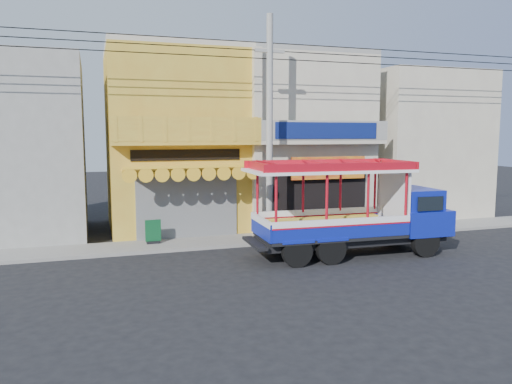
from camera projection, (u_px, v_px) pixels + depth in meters
ground at (328, 261)px, 17.36m from camera, size 90.00×90.00×0.00m
sidewalk at (286, 237)px, 21.12m from camera, size 30.00×2.00×0.12m
shophouse_left at (175, 140)px, 23.15m from camera, size 6.00×7.50×8.24m
shophouse_right at (294, 140)px, 25.01m from camera, size 6.00×6.75×8.24m
party_pilaster at (257, 143)px, 21.15m from camera, size 0.35×0.30×8.00m
filler_building_left at (9, 148)px, 21.05m from camera, size 6.00×6.00×7.60m
filler_building_right at (413, 145)px, 27.24m from camera, size 6.00×6.00×7.60m
utility_pole at (273, 118)px, 19.62m from camera, size 28.00×0.26×9.00m
songthaew_truck at (364, 210)px, 18.19m from camera, size 7.48×2.71×3.45m
green_sign at (153, 234)px, 19.60m from camera, size 0.61×0.30×0.94m
potted_plant_a at (354, 218)px, 22.55m from camera, size 1.17×1.15×0.99m
potted_plant_b at (332, 221)px, 21.98m from camera, size 0.63×0.59×0.90m
potted_plant_c at (366, 218)px, 22.23m from camera, size 0.81×0.81×1.09m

